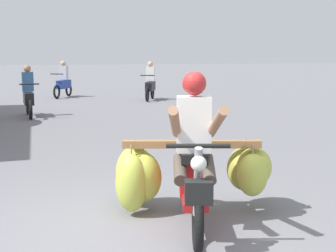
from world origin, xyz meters
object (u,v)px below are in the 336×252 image
object	(u,v)px
motorbike_main_loaded	(187,170)
motorbike_distant_ahead_right	(150,84)
motorbike_distant_ahead_left	(63,83)
motorbike_distant_far_ahead	(28,96)

from	to	relation	value
motorbike_main_loaded	motorbike_distant_ahead_right	size ratio (longest dim) A/B	1.32
motorbike_distant_ahead_left	motorbike_distant_ahead_right	bearing A→B (deg)	-32.48
motorbike_distant_ahead_left	motorbike_distant_far_ahead	bearing A→B (deg)	-102.75
motorbike_distant_ahead_left	motorbike_distant_far_ahead	world-z (taller)	same
motorbike_main_loaded	motorbike_distant_ahead_left	bearing A→B (deg)	91.89
motorbike_distant_ahead_left	motorbike_distant_far_ahead	distance (m)	5.66
motorbike_main_loaded	motorbike_distant_ahead_left	distance (m)	14.51
motorbike_main_loaded	motorbike_distant_ahead_right	xyz separation A→B (m)	(2.51, 12.60, 0.06)
motorbike_main_loaded	motorbike_distant_ahead_left	world-z (taller)	motorbike_main_loaded
motorbike_main_loaded	motorbike_distant_far_ahead	world-z (taller)	motorbike_main_loaded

